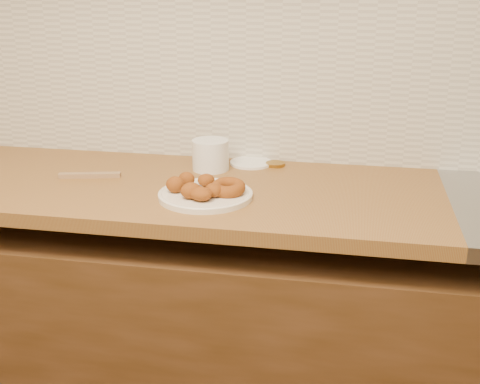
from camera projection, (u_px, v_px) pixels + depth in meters
The scene contains 11 objects.
wall_back at pixel (283, 19), 1.85m from camera, with size 4.00×0.02×2.70m, color tan.
base_cabinet at pixel (264, 343), 1.88m from camera, with size 3.60×0.60×0.77m, color brown.
butcher_block at pixel (56, 182), 1.83m from camera, with size 2.30×0.62×0.04m, color brown.
backsplash at pixel (282, 68), 1.89m from camera, with size 3.60×0.02×0.60m, color beige.
donut_plate at pixel (205, 195), 1.64m from camera, with size 0.26×0.26×0.01m, color silver.
ring_donut at pixel (228, 187), 1.63m from camera, with size 0.10×0.10×0.03m, color #85440D.
fried_dough_chunks at pixel (195, 187), 1.62m from camera, with size 0.17×0.18×0.05m.
plastic_tub at pixel (211, 155), 1.87m from camera, with size 0.11×0.11×0.09m, color white.
tub_lid at pixel (251, 163), 1.94m from camera, with size 0.14×0.14×0.01m, color white.
brass_jar_lid at pixel (275, 164), 1.92m from camera, with size 0.06×0.06×0.01m, color olive.
wooden_utensil at pixel (90, 175), 1.81m from camera, with size 0.18×0.02×0.01m, color #906D4B.
Camera 1 is at (0.23, 0.09, 1.46)m, focal length 45.00 mm.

